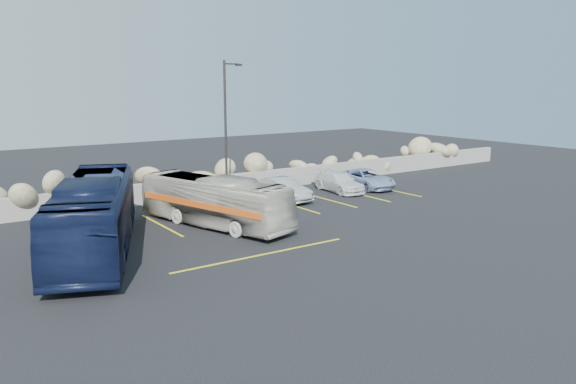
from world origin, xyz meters
TOP-DOWN VIEW (x-y plane):
  - ground at (0.00, 0.00)m, footprint 90.00×90.00m
  - seawall at (0.00, 12.00)m, footprint 60.00×0.40m
  - riprap_pile at (0.00, 13.20)m, footprint 54.00×2.80m
  - parking_lines at (4.64, 5.57)m, footprint 18.16×9.36m
  - lamppost at (2.56, 9.50)m, footprint 1.14×0.18m
  - vintage_bus at (-0.39, 5.47)m, footprint 4.39×8.87m
  - tour_coach at (-6.36, 4.39)m, footprint 6.55×11.17m
  - car_a at (2.33, 8.11)m, footprint 1.85×4.39m
  - car_b at (5.63, 8.43)m, footprint 1.64×4.10m
  - car_c at (10.08, 8.64)m, footprint 2.06×4.23m
  - car_d at (12.33, 8.58)m, footprint 2.36×4.56m

SIDE VIEW (x-z plane):
  - ground at x=0.00m, z-range 0.00..0.00m
  - parking_lines at x=4.64m, z-range 0.00..0.01m
  - car_c at x=10.08m, z-range 0.00..1.18m
  - seawall at x=0.00m, z-range 0.00..1.20m
  - car_d at x=12.33m, z-range 0.00..1.23m
  - car_b at x=5.63m, z-range 0.00..1.33m
  - car_a at x=2.33m, z-range 0.00..1.48m
  - vintage_bus at x=-0.39m, z-range 0.00..2.41m
  - riprap_pile at x=0.00m, z-range 0.00..2.60m
  - tour_coach at x=-6.36m, z-range 0.00..3.07m
  - lamppost at x=2.56m, z-range 0.30..8.30m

